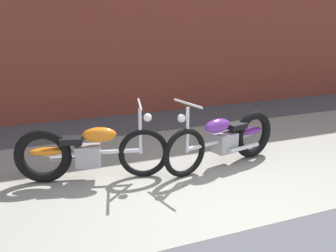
# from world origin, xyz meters

# --- Properties ---
(ground_plane) EXTENTS (80.00, 80.00, 0.00)m
(ground_plane) POSITION_xyz_m (0.00, 0.00, 0.00)
(ground_plane) COLOR #47474C
(sidewalk_slab) EXTENTS (36.00, 3.50, 0.01)m
(sidewalk_slab) POSITION_xyz_m (0.00, 1.75, 0.00)
(sidewalk_slab) COLOR gray
(sidewalk_slab) RESTS_ON ground
(motorcycle_orange) EXTENTS (1.97, 0.76, 1.03)m
(motorcycle_orange) POSITION_xyz_m (-1.42, 1.86, 0.40)
(motorcycle_orange) COLOR black
(motorcycle_orange) RESTS_ON ground
(motorcycle_purple) EXTENTS (1.98, 0.70, 1.03)m
(motorcycle_purple) POSITION_xyz_m (0.67, 1.63, 0.40)
(motorcycle_purple) COLOR black
(motorcycle_purple) RESTS_ON ground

